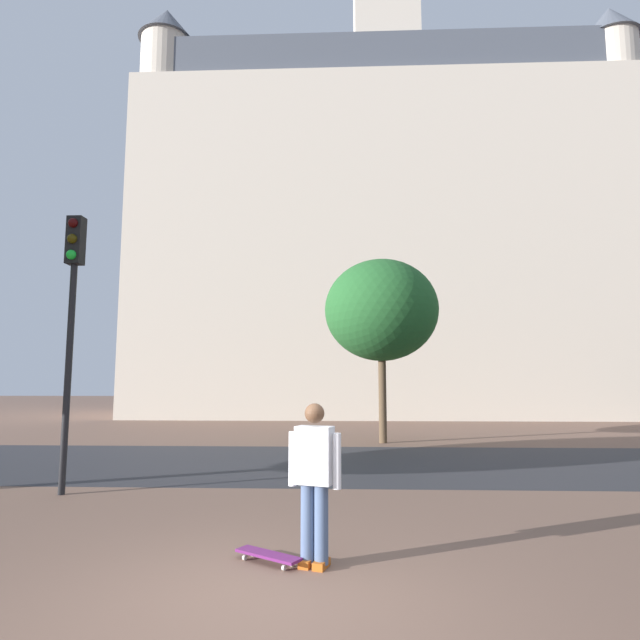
% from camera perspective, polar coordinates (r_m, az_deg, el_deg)
% --- Properties ---
extents(ground_plane, '(120.00, 120.00, 0.00)m').
position_cam_1_polar(ground_plane, '(15.00, -0.42, -14.34)').
color(ground_plane, brown).
extents(street_asphalt_strip, '(120.00, 6.34, 0.00)m').
position_cam_1_polar(street_asphalt_strip, '(13.25, -0.79, -15.33)').
color(street_asphalt_strip, '#2D2D33').
rests_on(street_asphalt_strip, ground_plane).
extents(landmark_building, '(29.18, 10.53, 37.06)m').
position_cam_1_polar(landmark_building, '(33.46, 6.86, 9.56)').
color(landmark_building, beige).
rests_on(landmark_building, ground_plane).
extents(person_skater, '(0.58, 0.37, 1.73)m').
position_cam_1_polar(person_skater, '(5.93, -0.57, -16.53)').
color(person_skater, slate).
rests_on(person_skater, ground_plane).
extents(skateboard, '(0.78, 0.60, 0.11)m').
position_cam_1_polar(skateboard, '(6.26, -5.70, -24.23)').
color(skateboard, '#611D5F').
rests_on(skateboard, ground_plane).
extents(traffic_light_pole, '(0.28, 0.34, 5.03)m').
position_cam_1_polar(traffic_light_pole, '(10.57, -25.50, 2.16)').
color(traffic_light_pole, black).
rests_on(traffic_light_pole, ground_plane).
extents(tree_curb_far, '(3.79, 3.79, 6.07)m').
position_cam_1_polar(tree_curb_far, '(17.57, 6.72, 1.05)').
color(tree_curb_far, brown).
rests_on(tree_curb_far, ground_plane).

